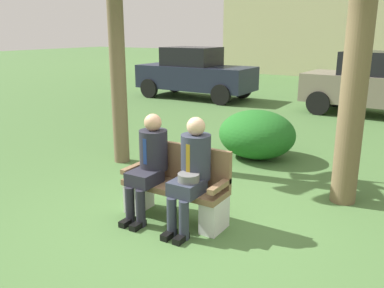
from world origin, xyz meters
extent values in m
plane|color=#456B37|center=(0.00, 0.00, 0.00)|extent=(80.00, 80.00, 0.00)
cube|color=brown|center=(-0.26, 0.07, 0.42)|extent=(1.29, 0.44, 0.07)
cube|color=brown|center=(-0.26, 0.26, 0.68)|extent=(1.29, 0.06, 0.45)
cube|color=brown|center=(-0.87, 0.07, 0.55)|extent=(0.08, 0.44, 0.06)
cube|color=brown|center=(0.34, 0.07, 0.55)|extent=(0.08, 0.44, 0.06)
cube|color=silver|center=(-0.81, 0.07, 0.19)|extent=(0.20, 0.37, 0.38)
cube|color=silver|center=(0.28, 0.07, 0.19)|extent=(0.20, 0.37, 0.38)
cube|color=#23232D|center=(-0.57, -0.10, 0.53)|extent=(0.32, 0.38, 0.16)
cylinder|color=#23232D|center=(-0.65, -0.29, 0.23)|extent=(0.11, 0.11, 0.45)
cylinder|color=#23232D|center=(-0.49, -0.29, 0.23)|extent=(0.11, 0.11, 0.45)
cube|color=black|center=(-0.65, -0.35, 0.04)|extent=(0.09, 0.22, 0.07)
cube|color=black|center=(-0.49, -0.35, 0.04)|extent=(0.09, 0.22, 0.07)
cylinder|color=#23232D|center=(-0.57, 0.09, 0.82)|extent=(0.34, 0.34, 0.48)
cube|color=navy|center=(-0.57, -0.07, 0.84)|extent=(0.05, 0.01, 0.31)
sphere|color=tan|center=(-0.57, 0.09, 1.16)|extent=(0.21, 0.21, 0.21)
cube|color=#2D3342|center=(0.02, -0.10, 0.53)|extent=(0.32, 0.38, 0.16)
cylinder|color=#2D3342|center=(-0.06, -0.29, 0.23)|extent=(0.11, 0.11, 0.45)
cylinder|color=#2D3342|center=(0.10, -0.29, 0.23)|extent=(0.11, 0.11, 0.45)
cube|color=black|center=(-0.06, -0.35, 0.04)|extent=(0.09, 0.22, 0.07)
cube|color=black|center=(0.10, -0.35, 0.04)|extent=(0.09, 0.22, 0.07)
cylinder|color=#2D3342|center=(0.02, 0.09, 0.83)|extent=(0.34, 0.34, 0.51)
cube|color=olive|center=(0.02, -0.07, 0.85)|extent=(0.05, 0.01, 0.33)
sphere|color=tan|center=(0.02, 0.09, 1.18)|extent=(0.21, 0.21, 0.21)
cylinder|color=slate|center=(0.06, -0.12, 0.66)|extent=(0.24, 0.24, 0.09)
cylinder|color=brown|center=(-2.32, 1.48, 1.65)|extent=(0.26, 0.26, 3.30)
cylinder|color=brown|center=(1.35, 1.70, 2.34)|extent=(0.33, 0.33, 4.69)
ellipsoid|color=#206621|center=(-0.41, 2.91, 0.43)|extent=(1.37, 1.26, 0.86)
cube|color=#1E2338|center=(-4.81, 8.08, 0.70)|extent=(3.90, 1.56, 0.76)
cube|color=black|center=(-4.96, 8.08, 1.38)|extent=(1.70, 1.36, 0.60)
cylinder|color=black|center=(-3.44, 8.86, 0.32)|extent=(0.64, 0.14, 0.64)
cylinder|color=black|center=(-3.44, 7.30, 0.32)|extent=(0.64, 0.14, 0.64)
cylinder|color=black|center=(-6.17, 8.85, 0.32)|extent=(0.64, 0.14, 0.64)
cylinder|color=black|center=(-6.17, 7.29, 0.32)|extent=(0.64, 0.14, 0.64)
cube|color=slate|center=(0.89, 8.07, 0.70)|extent=(3.99, 1.79, 0.76)
cube|color=black|center=(0.74, 8.08, 1.38)|extent=(1.78, 1.46, 0.60)
cylinder|color=black|center=(-0.43, 8.93, 0.32)|extent=(0.65, 0.18, 0.64)
cylinder|color=black|center=(-0.52, 7.37, 0.32)|extent=(0.65, 0.18, 0.64)
camera|label=1|loc=(2.29, -3.67, 2.21)|focal=38.19mm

